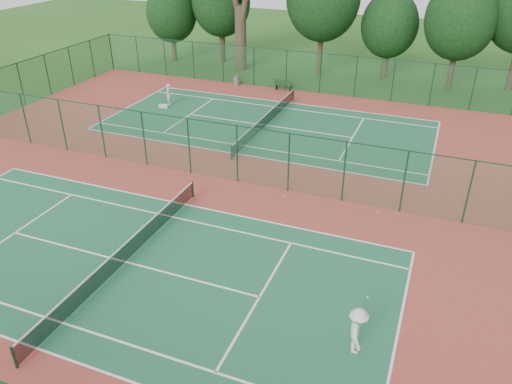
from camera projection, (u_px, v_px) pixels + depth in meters
ground at (214, 177)px, 29.58m from camera, size 120.00×120.00×0.00m
red_pad at (214, 177)px, 29.58m from camera, size 40.00×36.00×0.01m
court_near at (126, 262)px, 22.24m from camera, size 23.77×10.97×0.01m
court_far at (267, 125)px, 36.91m from camera, size 23.77×10.97×0.01m
fence_north at (303, 72)px, 43.40m from camera, size 40.00×0.09×3.50m
fence_divider at (213, 150)px, 28.73m from camera, size 40.00×0.09×3.50m
tennis_net_near at (124, 252)px, 21.98m from camera, size 0.10×12.90×0.97m
tennis_net_far at (267, 119)px, 36.65m from camera, size 0.10×12.90×0.97m
player_near at (357, 331)px, 17.24m from camera, size 0.96×1.33×1.86m
player_far at (168, 95)px, 40.53m from camera, size 0.65×0.75×1.75m
trash_bin at (236, 81)px, 45.49m from camera, size 0.49×0.49×0.87m
bench at (283, 85)px, 44.15m from camera, size 1.59×0.48×0.98m
kit_bag at (163, 106)px, 40.30m from camera, size 0.75×0.39×0.27m
stray_ball_a at (284, 195)px, 27.52m from camera, size 0.07×0.07×0.07m
stray_ball_b at (377, 212)px, 25.96m from camera, size 0.07×0.07×0.07m
stray_ball_c at (239, 187)px, 28.38m from camera, size 0.07×0.07×0.07m
evergreen_row at (326, 74)px, 49.18m from camera, size 39.00×5.00×12.00m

